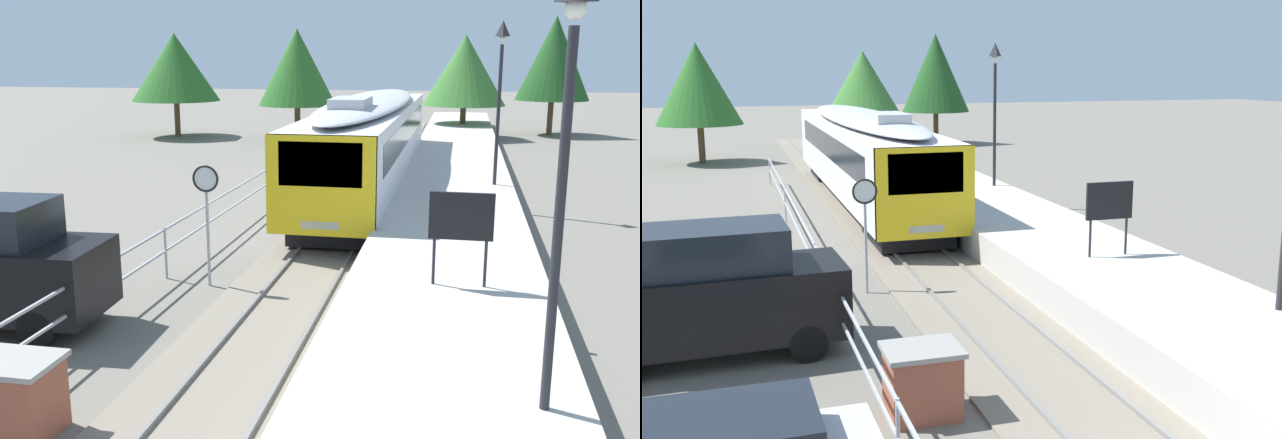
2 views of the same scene
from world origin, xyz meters
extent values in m
plane|color=#6B665B|center=(-3.00, 22.00, 0.00)|extent=(160.00, 160.00, 0.00)
cube|color=slate|center=(0.00, 22.00, 0.03)|extent=(3.20, 60.00, 0.06)
cube|color=slate|center=(-0.72, 22.00, 0.10)|extent=(0.08, 60.00, 0.08)
cube|color=slate|center=(0.72, 22.00, 0.10)|extent=(0.08, 60.00, 0.08)
cube|color=silver|center=(0.00, 23.80, 1.96)|extent=(2.80, 19.52, 2.55)
cube|color=yellow|center=(0.00, 14.14, 1.96)|extent=(2.80, 0.24, 2.55)
cube|color=black|center=(0.00, 14.06, 2.53)|extent=(2.13, 0.08, 1.12)
cube|color=black|center=(0.00, 23.80, 2.37)|extent=(2.82, 16.40, 0.92)
ellipsoid|color=#B2B5BA|center=(0.00, 23.80, 3.42)|extent=(2.69, 18.74, 0.44)
cube|color=#B2B5BA|center=(0.00, 18.92, 3.70)|extent=(1.10, 2.20, 0.36)
cube|color=#EAE5C6|center=(0.00, 14.07, 0.97)|extent=(1.00, 0.10, 0.20)
cube|color=black|center=(0.00, 16.44, 0.42)|extent=(2.24, 3.20, 0.55)
cube|color=black|center=(0.00, 31.16, 0.42)|extent=(2.24, 3.20, 0.55)
cube|color=#B7B5AD|center=(3.25, 22.00, 0.45)|extent=(3.90, 60.00, 0.90)
cylinder|color=#232328|center=(4.57, 5.40, 3.20)|extent=(0.12, 0.12, 4.60)
sphere|color=silver|center=(4.57, 5.40, 5.68)|extent=(0.24, 0.24, 0.24)
cylinder|color=#232328|center=(4.57, 21.22, 3.20)|extent=(0.12, 0.12, 4.60)
pyramid|color=#232328|center=(4.57, 21.22, 6.00)|extent=(0.34, 0.34, 0.50)
sphere|color=silver|center=(4.57, 21.22, 5.68)|extent=(0.24, 0.24, 0.24)
cylinder|color=#232328|center=(3.00, 10.09, 1.35)|extent=(0.06, 0.06, 0.90)
cylinder|color=#232328|center=(3.96, 10.09, 1.35)|extent=(0.06, 0.06, 0.90)
cube|color=black|center=(3.48, 10.09, 2.25)|extent=(1.20, 0.08, 0.90)
cylinder|color=#9EA0A5|center=(-2.12, 11.70, 1.10)|extent=(0.07, 0.07, 2.20)
cylinder|color=white|center=(-2.12, 11.68, 2.50)|extent=(0.60, 0.03, 0.60)
torus|color=black|center=(-2.12, 11.67, 2.50)|extent=(0.61, 0.05, 0.61)
cube|color=brown|center=(-2.48, 4.94, 0.53)|extent=(1.10, 0.90, 1.05)
cube|color=gray|center=(-2.48, 4.94, 1.09)|extent=(1.21, 0.99, 0.08)
cube|color=#9EA0A5|center=(-3.30, 12.00, 1.20)|extent=(0.05, 36.00, 0.05)
cube|color=#9EA0A5|center=(-3.30, 12.00, 0.69)|extent=(0.05, 36.00, 0.05)
cylinder|color=#9EA0A5|center=(-3.30, 12.00, 0.62)|extent=(0.06, 0.06, 1.25)
cylinder|color=#9EA0A5|center=(-3.30, 21.00, 0.62)|extent=(0.06, 0.06, 1.25)
cylinder|color=#9EA0A5|center=(-3.30, 30.00, 0.62)|extent=(0.06, 0.06, 1.25)
cylinder|color=black|center=(-4.03, 9.44, 0.36)|extent=(0.73, 0.28, 0.72)
cylinder|color=black|center=(-3.94, 7.73, 0.36)|extent=(0.73, 0.28, 0.72)
cylinder|color=brown|center=(-6.45, 39.28, 1.08)|extent=(0.36, 0.36, 2.17)
cone|color=#286023|center=(-6.45, 39.28, 4.43)|extent=(4.72, 4.72, 4.53)
cylinder|color=brown|center=(3.44, 42.85, 1.03)|extent=(0.36, 0.36, 2.06)
cone|color=#38702D|center=(3.44, 42.85, 4.21)|extent=(5.13, 5.13, 4.31)
cylinder|color=brown|center=(-14.60, 40.15, 1.14)|extent=(0.36, 0.36, 2.29)
cone|color=#286023|center=(-14.60, 40.15, 4.39)|extent=(5.58, 5.58, 4.21)
cylinder|color=brown|center=(9.06, 45.78, 1.13)|extent=(0.36, 0.36, 2.27)
cone|color=#1E4C1E|center=(9.06, 45.78, 4.93)|extent=(4.69, 4.69, 5.33)
camera|label=1|loc=(3.41, -3.02, 5.19)|focal=39.77mm
camera|label=2|loc=(-5.21, -5.83, 5.40)|focal=42.58mm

